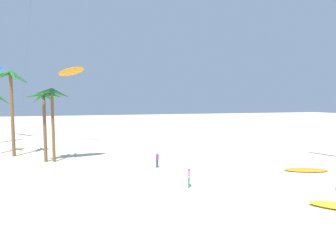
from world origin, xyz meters
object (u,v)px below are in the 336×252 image
Objects in this scene: palm_tree_3 at (52,101)px; grounded_kite_1 at (306,170)px; palm_tree_1 at (11,85)px; flying_kite_4 at (71,71)px; person_foreground_walker at (157,159)px; person_near_right at (189,176)px; palm_tree_4 at (44,105)px.

grounded_kite_1 is (24.25, -12.84, -6.92)m from palm_tree_3.
flying_kite_4 is at bearing 51.90° from palm_tree_1.
person_near_right is at bearing -86.39° from person_foreground_walker.
person_foreground_walker is at bearing -32.16° from palm_tree_3.
person_foreground_walker is at bearing -36.93° from palm_tree_1.
person_foreground_walker is at bearing -30.97° from palm_tree_4.
grounded_kite_1 is (22.20, -27.01, -11.72)m from flying_kite_4.
person_foreground_walker is (15.60, -11.73, -8.13)m from palm_tree_1.
person_foreground_walker is 7.55m from person_near_right.
palm_tree_1 is 1.28× the size of palm_tree_3.
palm_tree_3 reaches higher than person_foreground_walker.
person_foreground_walker is 0.96× the size of person_near_right.
flying_kite_4 is at bearing 112.21° from person_foreground_walker.
palm_tree_4 is at bearing -101.83° from flying_kite_4.
palm_tree_1 is at bearing 130.66° from palm_tree_4.
palm_tree_1 is at bearing 129.85° from person_near_right.
grounded_kite_1 is at bearing -50.58° from flying_kite_4.
flying_kite_4 is at bearing 129.42° from grounded_kite_1.
person_near_right is (11.02, -14.17, -6.11)m from palm_tree_3.
flying_kite_4 reaches higher than palm_tree_3.
person_foreground_walker is at bearing 93.61° from person_near_right.
flying_kite_4 is 36.87m from grounded_kite_1.
grounded_kite_1 is 2.65× the size of person_near_right.
grounded_kite_1 is at bearing -27.47° from palm_tree_4.
person_near_right is at bearing -72.44° from flying_kite_4.
grounded_kite_1 is at bearing -27.90° from palm_tree_3.
grounded_kite_1 is at bearing -24.38° from person_foreground_walker.
palm_tree_4 is (-0.87, 0.22, -0.43)m from palm_tree_3.
flying_kite_4 reaches higher than grounded_kite_1.
person_near_right is (8.97, -28.33, -10.91)m from flying_kite_4.
flying_kite_4 is 7.89× the size of person_foreground_walker.
flying_kite_4 reaches higher than palm_tree_1.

